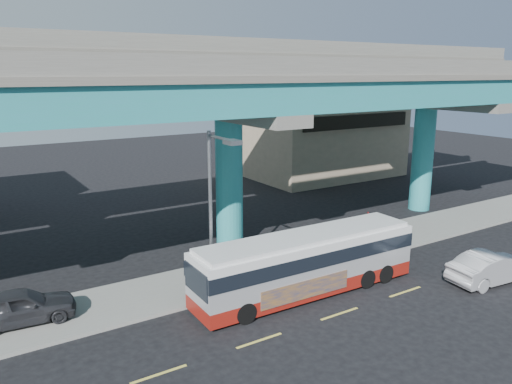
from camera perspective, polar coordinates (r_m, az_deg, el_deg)
ground at (r=21.96m, az=9.00°, el=-13.29°), size 120.00×120.00×0.00m
sidewalk at (r=25.90m, az=0.88°, el=-8.62°), size 70.00×4.00×0.15m
lane_markings at (r=21.76m, az=9.53°, el=-13.56°), size 58.00×0.12×0.01m
viaduct at (r=27.07m, az=-3.34°, el=12.04°), size 52.00×12.40×11.70m
building_beige at (r=49.19m, az=7.30°, el=6.06°), size 14.00×10.23×7.00m
transit_bus at (r=22.84m, az=5.85°, el=-7.86°), size 11.03×2.56×2.81m
sedan at (r=26.63m, az=25.34°, el=-7.79°), size 2.59×4.92×1.51m
parked_car at (r=22.20m, az=-25.39°, el=-11.74°), size 2.47×4.48×1.42m
street_lamp at (r=20.90m, az=-4.58°, el=-0.08°), size 0.50×2.41×7.33m
stop_sign at (r=27.92m, az=12.62°, el=-3.54°), size 0.56×0.45×2.31m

